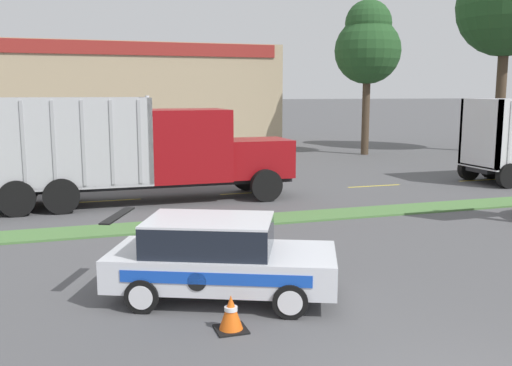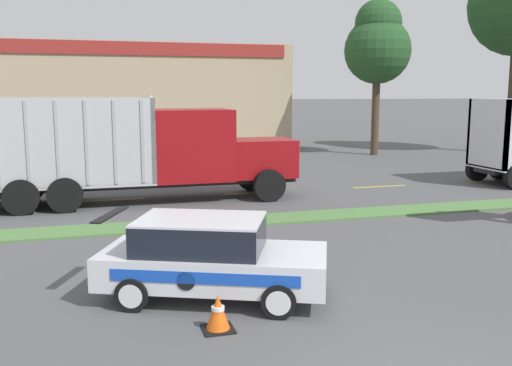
% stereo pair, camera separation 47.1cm
% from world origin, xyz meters
% --- Properties ---
extents(grass_verge, '(120.00, 1.38, 0.06)m').
position_xyz_m(grass_verge, '(0.00, 10.80, 0.03)').
color(grass_verge, '#517F42').
rests_on(grass_verge, ground_plane).
extents(centre_line_4, '(2.40, 0.14, 0.01)m').
position_xyz_m(centre_line_4, '(-3.42, 15.49, 0.00)').
color(centre_line_4, yellow).
rests_on(centre_line_4, ground_plane).
extents(centre_line_5, '(2.40, 0.14, 0.01)m').
position_xyz_m(centre_line_5, '(1.98, 15.49, 0.00)').
color(centre_line_5, yellow).
rests_on(centre_line_5, ground_plane).
extents(centre_line_6, '(2.40, 0.14, 0.01)m').
position_xyz_m(centre_line_6, '(7.38, 15.49, 0.00)').
color(centre_line_6, yellow).
rests_on(centre_line_6, ground_plane).
extents(centre_line_7, '(2.40, 0.14, 0.01)m').
position_xyz_m(centre_line_7, '(12.78, 15.49, 0.00)').
color(centre_line_7, yellow).
rests_on(centre_line_7, ground_plane).
extents(dump_truck_trail, '(11.45, 2.75, 3.76)m').
position_xyz_m(dump_truck_trail, '(-1.64, 14.87, 1.70)').
color(dump_truck_trail, black).
rests_on(dump_truck_trail, ground_plane).
extents(rally_car, '(4.60, 3.36, 1.57)m').
position_xyz_m(rally_car, '(-1.94, 4.78, 0.79)').
color(rally_car, silver).
rests_on(rally_car, ground_plane).
extents(traffic_cone, '(0.51, 0.51, 0.60)m').
position_xyz_m(traffic_cone, '(-2.12, 3.24, 0.29)').
color(traffic_cone, black).
rests_on(traffic_cone, ground_plane).
extents(store_building_backdrop, '(24.34, 12.10, 6.93)m').
position_xyz_m(store_building_backdrop, '(-3.37, 36.35, 3.47)').
color(store_building_backdrop, tan).
rests_on(store_building_backdrop, ground_plane).
extents(tree_behind_centre, '(4.04, 4.04, 9.41)m').
position_xyz_m(tree_behind_centre, '(12.90, 26.54, 6.74)').
color(tree_behind_centre, '#473828').
rests_on(tree_behind_centre, ground_plane).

